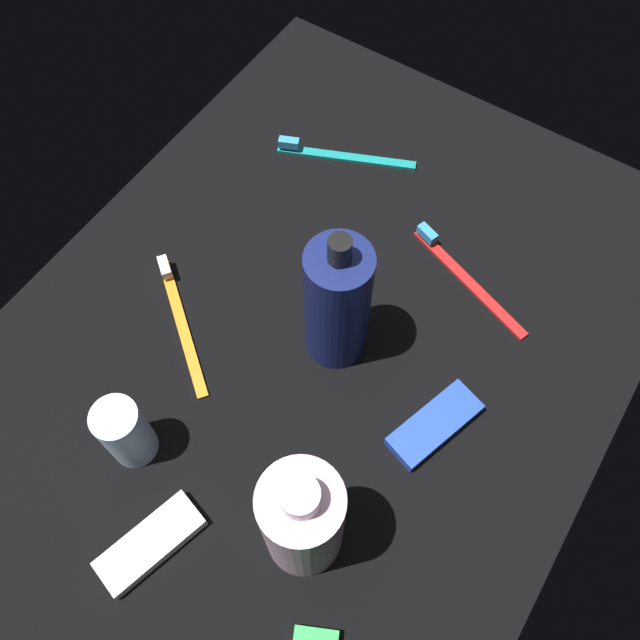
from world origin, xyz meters
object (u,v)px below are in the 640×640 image
deodorant_stick (125,432)px  snack_bar_white (151,543)px  toothbrush_red (463,274)px  toothbrush_orange (180,317)px  bodywash_bottle (302,520)px  snack_bar_blue (435,425)px  toothbrush_teal (338,154)px  lotion_bottle (335,307)px

deodorant_stick → snack_bar_white: 10.78cm
toothbrush_red → toothbrush_orange: bearing=133.3°
bodywash_bottle → snack_bar_blue: (16.60, -5.02, -7.20)cm
toothbrush_red → toothbrush_teal: bearing=71.7°
toothbrush_orange → snack_bar_blue: toothbrush_orange is taller
deodorant_stick → snack_bar_blue: 30.99cm
deodorant_stick → snack_bar_white: (-6.60, -7.66, -3.74)cm
bodywash_bottle → deodorant_stick: (-2.04, 19.44, -3.46)cm
toothbrush_orange → snack_bar_white: (-20.64, -13.24, 0.14)cm
lotion_bottle → snack_bar_blue: bearing=-99.4°
lotion_bottle → snack_bar_white: 28.78cm
toothbrush_red → toothbrush_teal: same height
snack_bar_white → toothbrush_teal: bearing=27.8°
snack_bar_white → snack_bar_blue: bearing=-18.5°
bodywash_bottle → snack_bar_white: bearing=126.2°
toothbrush_teal → toothbrush_orange: (-29.82, 1.96, 0.00)cm
toothbrush_orange → lotion_bottle: bearing=-66.9°
bodywash_bottle → toothbrush_orange: size_ratio=1.17×
toothbrush_teal → lotion_bottle: bearing=-148.2°
toothbrush_teal → toothbrush_orange: size_ratio=1.12×
bodywash_bottle → snack_bar_blue: 18.78cm
bodywash_bottle → toothbrush_red: bodywash_bottle is taller
lotion_bottle → toothbrush_red: (15.64, -7.74, -7.95)cm
snack_bar_white → deodorant_stick: bearing=64.5°
toothbrush_teal → snack_bar_blue: (-25.23, -28.09, 0.14)cm
bodywash_bottle → deodorant_stick: bodywash_bottle is taller
deodorant_stick → snack_bar_white: bearing=-130.7°
toothbrush_red → snack_bar_blue: 18.98cm
lotion_bottle → toothbrush_teal: (22.91, 14.20, -7.95)cm
toothbrush_orange → snack_bar_blue: bearing=-81.3°
deodorant_stick → snack_bar_blue: bearing=-52.7°
toothbrush_red → snack_bar_white: toothbrush_red is taller
deodorant_stick → snack_bar_white: size_ratio=0.86×
lotion_bottle → deodorant_stick: 23.82cm
toothbrush_orange → deodorant_stick: bearing=-158.3°
toothbrush_teal → bodywash_bottle: bearing=-151.1°
lotion_bottle → toothbrush_teal: size_ratio=1.15×
deodorant_stick → toothbrush_teal: size_ratio=0.53×
bodywash_bottle → toothbrush_orange: 28.71cm
snack_bar_blue → snack_bar_white: (-25.24, 16.81, 0.00)cm
toothbrush_teal → snack_bar_blue: size_ratio=1.63×
deodorant_stick → toothbrush_teal: (43.86, 3.62, -3.88)cm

